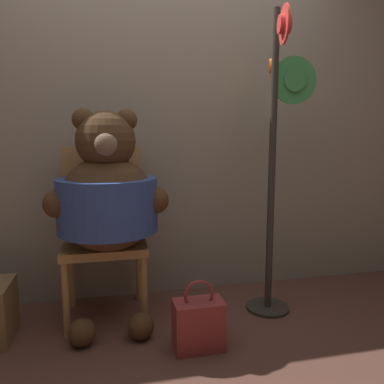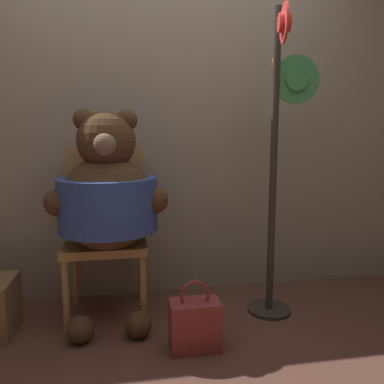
% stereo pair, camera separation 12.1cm
% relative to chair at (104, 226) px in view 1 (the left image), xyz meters
% --- Properties ---
extents(ground_plane, '(14.00, 14.00, 0.00)m').
position_rel_chair_xyz_m(ground_plane, '(0.37, -0.44, -0.57)').
color(ground_plane, brown).
extents(wall_back, '(8.00, 0.10, 2.20)m').
position_rel_chair_xyz_m(wall_back, '(0.37, 0.26, 0.53)').
color(wall_back, gray).
rests_on(wall_back, ground_plane).
extents(chair, '(0.50, 0.45, 1.07)m').
position_rel_chair_xyz_m(chair, '(0.00, 0.00, 0.00)').
color(chair, '#B2844C').
rests_on(chair, ground_plane).
extents(teddy_bear, '(0.71, 0.63, 1.29)m').
position_rel_chair_xyz_m(teddy_bear, '(0.03, -0.16, 0.20)').
color(teddy_bear, '#4C331E').
rests_on(teddy_bear, ground_plane).
extents(hat_display_rack, '(0.41, 0.57, 1.89)m').
position_rel_chair_xyz_m(hat_display_rack, '(1.07, -0.25, 0.48)').
color(hat_display_rack, '#332D28').
rests_on(hat_display_rack, ground_plane).
extents(handbag_on_ground, '(0.27, 0.16, 0.39)m').
position_rel_chair_xyz_m(handbag_on_ground, '(0.48, -0.59, -0.43)').
color(handbag_on_ground, maroon).
rests_on(handbag_on_ground, ground_plane).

